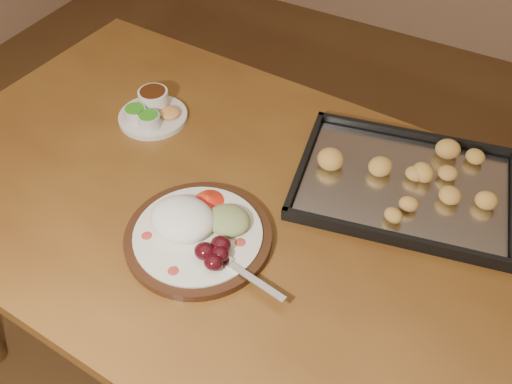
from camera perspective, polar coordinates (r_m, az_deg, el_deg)
The scene contains 5 objects.
ground at distance 1.92m, azimuth -1.06°, elevation -13.00°, with size 4.00×4.00×0.00m, color brown.
dining_table at distance 1.30m, azimuth -1.80°, elevation -3.95°, with size 1.55×0.98×0.75m.
dinner_plate at distance 1.15m, azimuth -5.89°, elevation -3.79°, with size 0.37×0.30×0.07m.
condiment_saucer at distance 1.45m, azimuth -10.39°, elevation 7.96°, with size 0.17×0.17×0.06m.
baking_tray at distance 1.28m, azimuth 14.60°, elevation 0.87°, with size 0.52×0.43×0.05m.
Camera 1 is at (0.51, -0.85, 1.64)m, focal length 40.00 mm.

